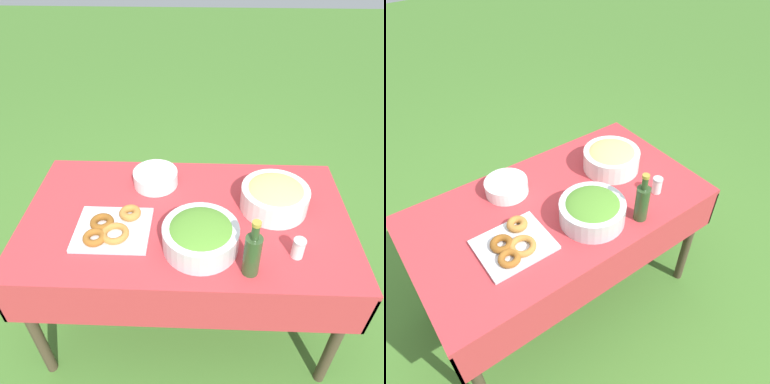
% 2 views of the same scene
% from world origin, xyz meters
% --- Properties ---
extents(ground_plane, '(14.00, 14.00, 0.00)m').
position_xyz_m(ground_plane, '(0.00, 0.00, 0.00)').
color(ground_plane, '#477A2D').
extents(picnic_table, '(1.44, 0.81, 0.75)m').
position_xyz_m(picnic_table, '(0.00, 0.00, 0.65)').
color(picnic_table, '#B73338').
rests_on(picnic_table, ground_plane).
extents(salad_bowl, '(0.31, 0.31, 0.13)m').
position_xyz_m(salad_bowl, '(0.07, -0.18, 0.81)').
color(salad_bowl, silver).
rests_on(salad_bowl, picnic_table).
extents(pasta_bowl, '(0.30, 0.30, 0.13)m').
position_xyz_m(pasta_bowl, '(0.39, 0.07, 0.81)').
color(pasta_bowl, white).
rests_on(pasta_bowl, picnic_table).
extents(donut_platter, '(0.31, 0.27, 0.05)m').
position_xyz_m(donut_platter, '(-0.31, -0.11, 0.77)').
color(donut_platter, silver).
rests_on(donut_platter, picnic_table).
extents(plate_stack, '(0.21, 0.21, 0.07)m').
position_xyz_m(plate_stack, '(-0.16, 0.22, 0.78)').
color(plate_stack, white).
rests_on(plate_stack, picnic_table).
extents(olive_oil_bottle, '(0.06, 0.06, 0.26)m').
position_xyz_m(olive_oil_bottle, '(0.26, -0.30, 0.85)').
color(olive_oil_bottle, '#2D4723').
rests_on(olive_oil_bottle, picnic_table).
extents(salt_shaker, '(0.05, 0.05, 0.09)m').
position_xyz_m(salt_shaker, '(0.45, -0.22, 0.79)').
color(salt_shaker, white).
rests_on(salt_shaker, picnic_table).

